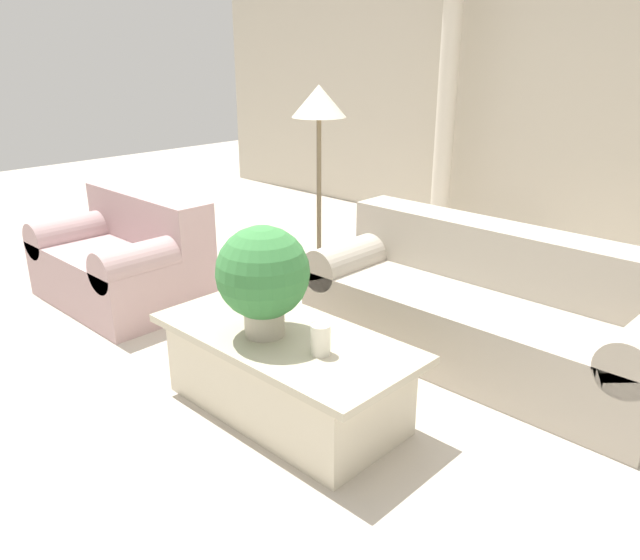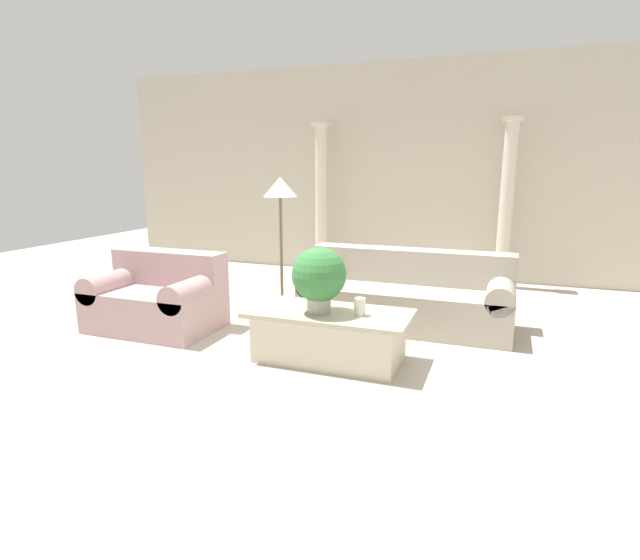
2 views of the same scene
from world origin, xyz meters
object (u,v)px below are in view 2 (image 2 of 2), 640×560
object	(u,v)px
loveseat	(158,297)
sofa_long	(406,296)
floor_lamp	(280,194)
potted_plant	(319,276)
coffee_table	(329,335)

from	to	relation	value
loveseat	sofa_long	bearing A→B (deg)	22.58
loveseat	floor_lamp	xyz separation A→B (m)	(0.90, 1.15, 1.03)
sofa_long	loveseat	size ratio (longest dim) A/B	1.70
loveseat	floor_lamp	distance (m)	1.79
loveseat	potted_plant	world-z (taller)	potted_plant
loveseat	potted_plant	distance (m)	2.00
coffee_table	sofa_long	bearing A→B (deg)	70.95
loveseat	potted_plant	size ratio (longest dim) A/B	2.28
floor_lamp	sofa_long	bearing A→B (deg)	-5.39
coffee_table	floor_lamp	size ratio (longest dim) A/B	0.91
sofa_long	loveseat	distance (m)	2.63
sofa_long	loveseat	world-z (taller)	same
coffee_table	loveseat	bearing A→B (deg)	173.10
coffee_table	floor_lamp	distance (m)	2.10
sofa_long	potted_plant	world-z (taller)	potted_plant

